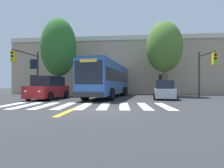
{
  "coord_description": "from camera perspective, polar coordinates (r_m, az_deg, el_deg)",
  "views": [
    {
      "loc": [
        1.78,
        -9.08,
        1.33
      ],
      "look_at": [
        0.17,
        8.44,
        1.42
      ],
      "focal_mm": 28.0,
      "sensor_mm": 36.0,
      "label": 1
    }
  ],
  "objects": [
    {
      "name": "street_tree_curbside_small",
      "position": [
        22.94,
        -17.02,
        11.3
      ],
      "size": [
        4.39,
        4.0,
        9.57
      ],
      "color": "brown",
      "rests_on": "ground"
    },
    {
      "name": "traffic_light_near_corner",
      "position": [
        18.07,
        28.29,
        5.06
      ],
      "size": [
        0.54,
        2.71,
        4.51
      ],
      "color": "#28282D",
      "rests_on": "ground"
    },
    {
      "name": "street_tree_curbside_large",
      "position": [
        21.72,
        16.65,
        11.45
      ],
      "size": [
        4.41,
        4.28,
        8.75
      ],
      "color": "brown",
      "rests_on": "ground"
    },
    {
      "name": "city_bus",
      "position": [
        18.67,
        -1.19,
        1.5
      ],
      "size": [
        4.13,
        11.91,
        3.55
      ],
      "color": "#2D5699",
      "rests_on": "ground"
    },
    {
      "name": "car_red_near_lane",
      "position": [
        17.42,
        -19.95,
        -1.33
      ],
      "size": [
        2.51,
        5.15,
        2.12
      ],
      "color": "#AD1E1E",
      "rests_on": "ground"
    },
    {
      "name": "crosswalk",
      "position": [
        11.31,
        -8.97,
        -7.02
      ],
      "size": [
        10.82,
        4.28,
        0.01
      ],
      "color": "white",
      "rests_on": "ground"
    },
    {
      "name": "lane_line_yellow_outer",
      "position": [
        25.1,
        -1.43,
        -3.33
      ],
      "size": [
        0.12,
        36.0,
        0.01
      ],
      "primitive_type": "cube",
      "color": "gold",
      "rests_on": "ground"
    },
    {
      "name": "ground_plane",
      "position": [
        9.34,
        -5.86,
        -8.47
      ],
      "size": [
        120.0,
        120.0,
        0.0
      ],
      "primitive_type": "plane",
      "color": "#303033"
    },
    {
      "name": "car_silver_far_lane",
      "position": [
        17.25,
        16.68,
        -2.04
      ],
      "size": [
        2.4,
        4.29,
        1.74
      ],
      "color": "#B7BABF",
      "rests_on": "ground"
    },
    {
      "name": "traffic_light_far_corner",
      "position": [
        19.1,
        -25.77,
        5.61
      ],
      "size": [
        0.47,
        3.97,
        4.91
      ],
      "color": "#28282D",
      "rests_on": "ground"
    },
    {
      "name": "lane_line_yellow_inner",
      "position": [
        25.11,
        -1.79,
        -3.33
      ],
      "size": [
        0.12,
        36.0,
        0.01
      ],
      "primitive_type": "cube",
      "color": "gold",
      "rests_on": "ground"
    },
    {
      "name": "building_facade",
      "position": [
        29.46,
        5.51,
        5.2
      ],
      "size": [
        34.82,
        9.89,
        8.3
      ],
      "color": "tan",
      "rests_on": "ground"
    }
  ]
}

